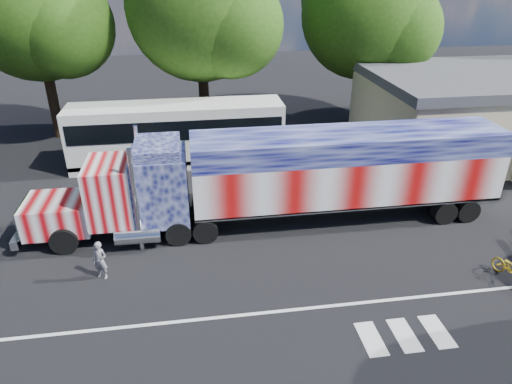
{
  "coord_description": "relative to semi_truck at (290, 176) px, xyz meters",
  "views": [
    {
      "loc": [
        -2.78,
        -15.65,
        11.47
      ],
      "look_at": [
        0.0,
        3.0,
        1.9
      ],
      "focal_mm": 32.0,
      "sensor_mm": 36.0,
      "label": 1
    }
  ],
  "objects": [
    {
      "name": "ground",
      "position": [
        -1.64,
        -3.3,
        -2.48
      ],
      "size": [
        100.0,
        100.0,
        0.0
      ],
      "primitive_type": "plane",
      "color": "black"
    },
    {
      "name": "lane_markings",
      "position": [
        0.07,
        -7.07,
        -2.47
      ],
      "size": [
        30.0,
        2.67,
        0.01
      ],
      "color": "silver",
      "rests_on": "ground"
    },
    {
      "name": "semi_truck",
      "position": [
        0.0,
        0.0,
        0.0
      ],
      "size": [
        22.56,
        3.56,
        4.81
      ],
      "color": "black",
      "rests_on": "ground"
    },
    {
      "name": "coach_bus",
      "position": [
        -5.28,
        8.24,
        -0.51
      ],
      "size": [
        13.01,
        3.03,
        3.79
      ],
      "color": "white",
      "rests_on": "ground"
    },
    {
      "name": "woman",
      "position": [
        -8.37,
        -3.25,
        -1.65
      ],
      "size": [
        0.71,
        0.59,
        1.65
      ],
      "primitive_type": "imported",
      "rotation": [
        0.0,
        0.0,
        -0.38
      ],
      "color": "slate",
      "rests_on": "ground"
    },
    {
      "name": "tree_ne_a",
      "position": [
        8.92,
        15.12,
        5.44
      ],
      "size": [
        9.8,
        9.34,
        12.63
      ],
      "color": "black",
      "rests_on": "ground"
    },
    {
      "name": "tree_nw_a",
      "position": [
        -13.78,
        14.37,
        6.26
      ],
      "size": [
        9.8,
        9.33,
        13.46
      ],
      "color": "black",
      "rests_on": "ground"
    },
    {
      "name": "tree_n_mid",
      "position": [
        -3.21,
        12.83,
        6.31
      ],
      "size": [
        9.99,
        9.51,
        13.6
      ],
      "color": "black",
      "rests_on": "ground"
    }
  ]
}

